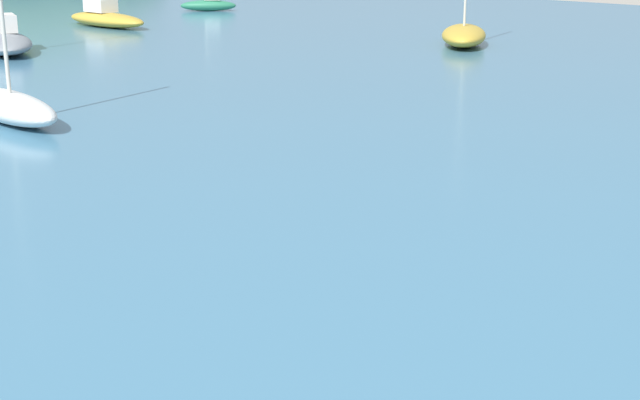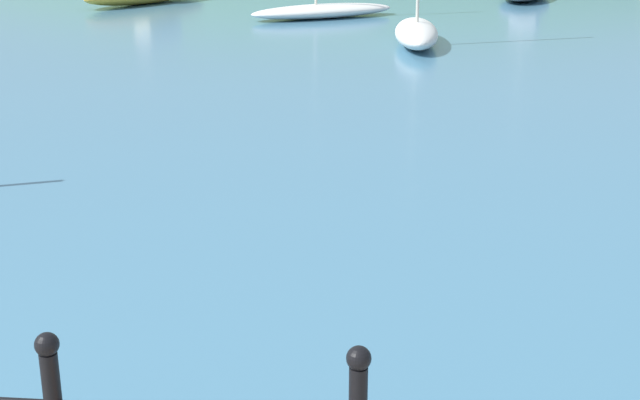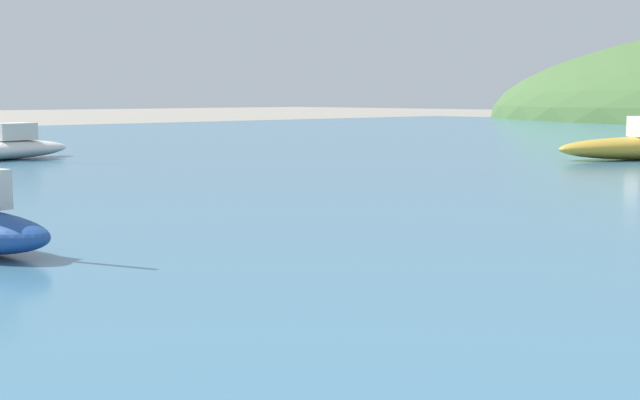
% 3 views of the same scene
% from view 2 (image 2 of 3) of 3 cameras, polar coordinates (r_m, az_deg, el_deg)
% --- Properties ---
extents(boat_far_right, '(4.19, 3.17, 4.96)m').
position_cam_2_polar(boat_far_right, '(24.71, 0.17, 12.07)').
color(boat_far_right, silver).
rests_on(boat_far_right, water).
extents(boat_blue_hull, '(1.03, 3.56, 4.42)m').
position_cam_2_polar(boat_blue_hull, '(20.13, 6.18, 10.65)').
color(boat_blue_hull, silver).
rests_on(boat_blue_hull, water).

